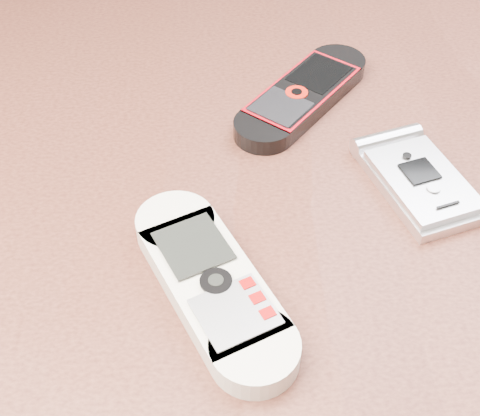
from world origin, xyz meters
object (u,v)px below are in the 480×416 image
nokia_white (212,283)px  nokia_black_red (303,95)px  motorola_razr (420,181)px  table (234,308)px

nokia_white → nokia_black_red: size_ratio=1.03×
nokia_black_red → motorola_razr: bearing=-16.5°
motorola_razr → table: bearing=171.6°
nokia_white → nokia_black_red: nokia_white is taller
nokia_white → nokia_black_red: bearing=42.8°
nokia_black_red → motorola_razr: size_ratio=1.48×
table → nokia_white: size_ratio=7.38×
table → nokia_white: (-0.02, -0.06, 0.11)m
table → nokia_black_red: nokia_black_red is taller
nokia_white → motorola_razr: (0.15, 0.09, -0.00)m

